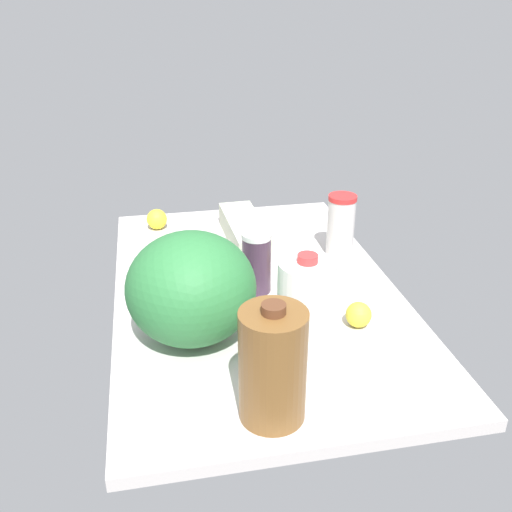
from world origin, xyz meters
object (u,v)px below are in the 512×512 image
Objects in this scene: milk_jug at (305,309)px; lemon_near_front at (311,273)px; watermelon at (191,288)px; lemon_loose at (359,315)px; lemon_by_jug at (157,219)px; tumbler_cup at (341,225)px; chocolate_milk_jug at (273,366)px; shaker_bottle at (256,262)px; egg_carton at (245,231)px.

lemon_near_front is at bearing 161.16° from milk_jug.
milk_jug is 0.83× the size of watermelon.
watermelon is at bearing -94.85° from lemon_loose.
watermelon reaches higher than lemon_by_jug.
lemon_by_jug is (-66.47, -5.95, -9.62)cm from watermelon.
tumbler_cup reaches higher than lemon_loose.
lemon_loose is (-8.32, 16.05, -8.52)cm from milk_jug.
watermelon reaches higher than tumbler_cup.
chocolate_milk_jug is 74.96cm from tumbler_cup.
chocolate_milk_jug is at bearing -31.94° from milk_jug.
lemon_by_jug is (-96.51, -18.37, -8.34)cm from chocolate_milk_jug.
chocolate_milk_jug reaches higher than shaker_bottle.
tumbler_cup reaches higher than lemon_by_jug.
lemon_loose is 0.93× the size of lemon_by_jug.
tumbler_cup is at bearing 151.49° from chocolate_milk_jug.
egg_carton is at bearing 175.29° from shaker_bottle.
tumbler_cup is 62.53cm from lemon_by_jug.
tumbler_cup reaches higher than shaker_bottle.
egg_carton is 57.07cm from lemon_loose.
shaker_bottle is 2.70× the size of lemon_loose.
lemon_near_front is 1.12× the size of lemon_by_jug.
chocolate_milk_jug reaches higher than lemon_loose.
lemon_by_jug is at bearing -119.53° from tumbler_cup.
chocolate_milk_jug is (30.05, 12.42, -1.27)cm from watermelon.
lemon_near_front is at bearing -38.95° from tumbler_cup.
shaker_bottle is at bearing -136.15° from lemon_loose.
milk_jug is at bearing -27.13° from tumbler_cup.
chocolate_milk_jug reaches higher than tumbler_cup.
chocolate_milk_jug is 49.21cm from shaker_bottle.
lemon_near_front reaches higher than lemon_by_jug.
shaker_bottle is (-18.66, 18.72, -4.44)cm from watermelon.
watermelon is at bearing -61.67° from lemon_near_front.
chocolate_milk_jug is at bearing -24.13° from lemon_near_front.
egg_carton is (-62.29, -2.50, -7.98)cm from milk_jug.
milk_jug is 1.30× the size of tumbler_cup.
chocolate_milk_jug is at bearing -28.51° from tumbler_cup.
watermelon is 3.90× the size of lemon_near_front.
tumbler_cup is (14.79, 26.84, 5.90)cm from egg_carton.
milk_jug is 84.07cm from lemon_by_jug.
chocolate_milk_jug is (18.34, -11.43, 0.07)cm from milk_jug.
shaker_bottle reaches higher than lemon_loose.
watermelon is 1.56× the size of tumbler_cup.
chocolate_milk_jug is 98.60cm from lemon_by_jug.
tumbler_cup is at bearing 126.61° from watermelon.
shaker_bottle is at bearing 134.90° from watermelon.
milk_jug is 0.75× the size of egg_carton.
egg_carton is 32.40cm from shaker_bottle.
shaker_bottle is 31.05cm from lemon_loose.
watermelon is 26.80cm from shaker_bottle.
lemon_loose is at bearing 16.71° from egg_carton.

